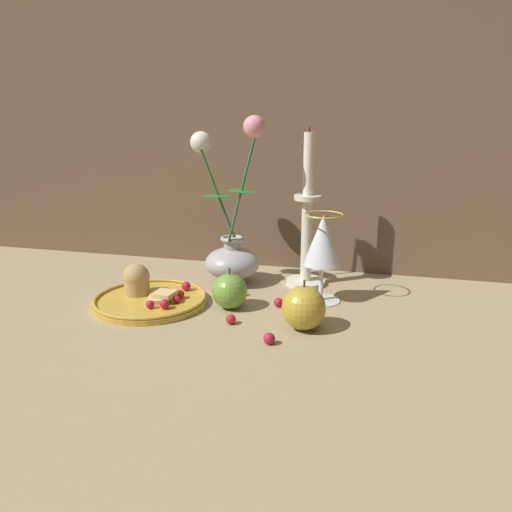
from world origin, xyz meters
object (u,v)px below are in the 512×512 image
at_px(wine_glass, 323,244).
at_px(candlestick, 307,230).
at_px(vase, 231,244).
at_px(plate_with_pastries, 148,295).
at_px(apple_near_glass, 304,308).
at_px(apple_beside_vase, 230,291).

distance_m(wine_glass, candlestick, 0.10).
xyz_separation_m(vase, wine_glass, (0.20, -0.06, 0.03)).
distance_m(vase, plate_with_pastries, 0.21).
relative_size(plate_with_pastries, candlestick, 0.66).
relative_size(plate_with_pastries, apple_near_glass, 2.48).
height_order(vase, apple_beside_vase, vase).
bearing_deg(vase, plate_with_pastries, -128.06).
bearing_deg(plate_with_pastries, vase, 51.94).
relative_size(candlestick, apple_near_glass, 3.76).
relative_size(plate_with_pastries, apple_beside_vase, 2.76).
relative_size(wine_glass, candlestick, 0.53).
distance_m(plate_with_pastries, candlestick, 0.35).
xyz_separation_m(wine_glass, candlestick, (-0.04, 0.09, 0.00)).
height_order(wine_glass, candlestick, candlestick).
distance_m(vase, apple_near_glass, 0.28).
bearing_deg(wine_glass, candlestick, 115.86).
bearing_deg(apple_beside_vase, apple_near_glass, -22.17).
height_order(plate_with_pastries, wine_glass, wine_glass).
distance_m(apple_beside_vase, apple_near_glass, 0.16).
xyz_separation_m(apple_beside_vase, apple_near_glass, (0.15, -0.06, 0.00)).
height_order(plate_with_pastries, apple_beside_vase, apple_beside_vase).
distance_m(plate_with_pastries, wine_glass, 0.35).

